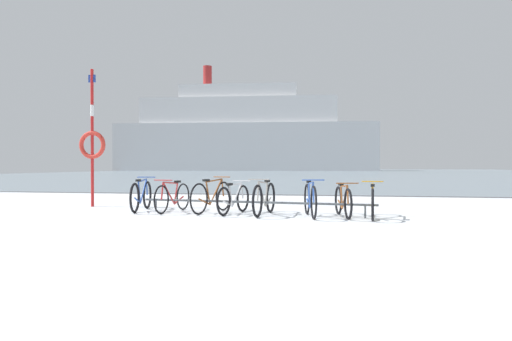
# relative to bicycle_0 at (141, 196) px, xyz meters

# --- Properties ---
(ground) EXTENTS (80.00, 132.00, 0.08)m
(ground) POSITION_rel_bicycle_0_xyz_m (2.56, 50.36, -0.41)
(ground) COLOR silver
(bike_rack) EXTENTS (5.41, 0.70, 0.31)m
(bike_rack) POSITION_rel_bicycle_0_xyz_m (2.84, -0.36, -0.10)
(bike_rack) COLOR #4C5156
(bike_rack) RESTS_ON ground
(bicycle_0) EXTENTS (0.46, 1.79, 0.82)m
(bicycle_0) POSITION_rel_bicycle_0_xyz_m (0.00, 0.00, 0.00)
(bicycle_0) COLOR black
(bicycle_0) RESTS_ON ground
(bicycle_1) EXTENTS (0.46, 1.71, 0.78)m
(bicycle_1) POSITION_rel_bicycle_0_xyz_m (0.85, -0.12, -0.01)
(bicycle_1) COLOR black
(bicycle_1) RESTS_ON ground
(bicycle_2) EXTENTS (0.62, 1.73, 0.84)m
(bicycle_2) POSITION_rel_bicycle_0_xyz_m (1.80, -0.11, 0.01)
(bicycle_2) COLOR black
(bicycle_2) RESTS_ON ground
(bicycle_3) EXTENTS (0.53, 1.60, 0.75)m
(bicycle_3) POSITION_rel_bicycle_0_xyz_m (2.37, -0.28, -0.03)
(bicycle_3) COLOR black
(bicycle_3) RESTS_ON ground
(bicycle_4) EXTENTS (0.46, 1.78, 0.82)m
(bicycle_4) POSITION_rel_bicycle_0_xyz_m (3.09, -0.41, -0.00)
(bicycle_4) COLOR black
(bicycle_4) RESTS_ON ground
(bicycle_5) EXTENTS (0.51, 1.65, 0.82)m
(bicycle_5) POSITION_rel_bicycle_0_xyz_m (4.12, -0.61, 0.00)
(bicycle_5) COLOR black
(bicycle_5) RESTS_ON ground
(bicycle_6) EXTENTS (0.50, 1.57, 0.75)m
(bicycle_6) POSITION_rel_bicycle_0_xyz_m (4.81, -0.49, -0.03)
(bicycle_6) COLOR black
(bicycle_6) RESTS_ON ground
(bicycle_7) EXTENTS (0.46, 1.67, 0.76)m
(bicycle_7) POSITION_rel_bicycle_0_xyz_m (5.42, -0.60, -0.02)
(bicycle_7) COLOR black
(bicycle_7) RESTS_ON ground
(rescue_post) EXTENTS (0.75, 0.11, 3.66)m
(rescue_post) POSITION_rel_bicycle_0_xyz_m (-1.76, 0.82, 1.37)
(rescue_post) COLOR red
(rescue_post) RESTS_ON ground
(ferry_ship) EXTENTS (51.61, 13.54, 20.98)m
(ferry_ship) POSITION_rel_bicycle_0_xyz_m (-14.36, 80.07, 6.66)
(ferry_ship) COLOR silver
(ferry_ship) RESTS_ON ground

